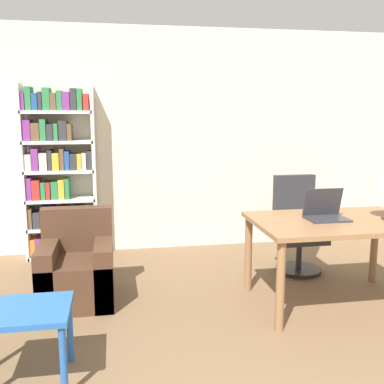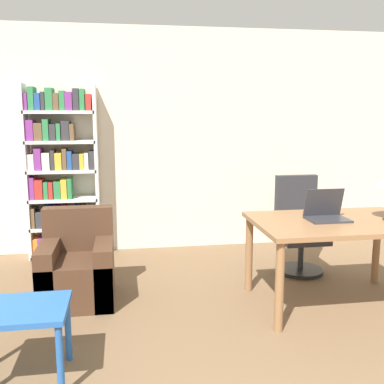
{
  "view_description": "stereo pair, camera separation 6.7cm",
  "coord_description": "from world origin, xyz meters",
  "px_view_note": "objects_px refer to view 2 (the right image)",
  "views": [
    {
      "loc": [
        -0.96,
        -0.99,
        1.68
      ],
      "look_at": [
        -0.3,
        2.75,
        1.01
      ],
      "focal_mm": 42.0,
      "sensor_mm": 36.0,
      "label": 1
    },
    {
      "loc": [
        -0.9,
        -1.0,
        1.68
      ],
      "look_at": [
        -0.3,
        2.75,
        1.01
      ],
      "focal_mm": 42.0,
      "sensor_mm": 36.0,
      "label": 2
    }
  ],
  "objects_px": {
    "laptop": "(326,213)",
    "bookshelf": "(59,174)",
    "desk": "(336,231)",
    "side_table_blue": "(21,320)",
    "office_chair": "(299,229)",
    "armchair": "(78,270)"
  },
  "relations": [
    {
      "from": "side_table_blue",
      "to": "bookshelf",
      "type": "distance_m",
      "value": 2.65
    },
    {
      "from": "side_table_blue",
      "to": "bookshelf",
      "type": "relative_size",
      "value": 0.29
    },
    {
      "from": "armchair",
      "to": "bookshelf",
      "type": "distance_m",
      "value": 1.54
    },
    {
      "from": "armchair",
      "to": "bookshelf",
      "type": "height_order",
      "value": "bookshelf"
    },
    {
      "from": "bookshelf",
      "to": "desk",
      "type": "bearing_deg",
      "value": -35.16
    },
    {
      "from": "side_table_blue",
      "to": "armchair",
      "type": "bearing_deg",
      "value": 79.62
    },
    {
      "from": "desk",
      "to": "side_table_blue",
      "type": "bearing_deg",
      "value": -162.22
    },
    {
      "from": "laptop",
      "to": "side_table_blue",
      "type": "height_order",
      "value": "laptop"
    },
    {
      "from": "office_chair",
      "to": "bookshelf",
      "type": "relative_size",
      "value": 0.51
    },
    {
      "from": "desk",
      "to": "side_table_blue",
      "type": "relative_size",
      "value": 2.46
    },
    {
      "from": "side_table_blue",
      "to": "desk",
      "type": "bearing_deg",
      "value": 17.78
    },
    {
      "from": "desk",
      "to": "bookshelf",
      "type": "relative_size",
      "value": 0.71
    },
    {
      "from": "laptop",
      "to": "bookshelf",
      "type": "xyz_separation_m",
      "value": [
        -2.47,
        1.75,
        0.16
      ]
    },
    {
      "from": "desk",
      "to": "bookshelf",
      "type": "bearing_deg",
      "value": 144.84
    },
    {
      "from": "side_table_blue",
      "to": "armchair",
      "type": "relative_size",
      "value": 0.71
    },
    {
      "from": "desk",
      "to": "bookshelf",
      "type": "distance_m",
      "value": 3.13
    },
    {
      "from": "laptop",
      "to": "bookshelf",
      "type": "relative_size",
      "value": 0.17
    },
    {
      "from": "office_chair",
      "to": "bookshelf",
      "type": "bearing_deg",
      "value": 160.68
    },
    {
      "from": "desk",
      "to": "office_chair",
      "type": "relative_size",
      "value": 1.4
    },
    {
      "from": "office_chair",
      "to": "armchair",
      "type": "distance_m",
      "value": 2.33
    },
    {
      "from": "desk",
      "to": "office_chair",
      "type": "xyz_separation_m",
      "value": [
        0.03,
        0.89,
        -0.21
      ]
    },
    {
      "from": "office_chair",
      "to": "side_table_blue",
      "type": "bearing_deg",
      "value": -146.14
    }
  ]
}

